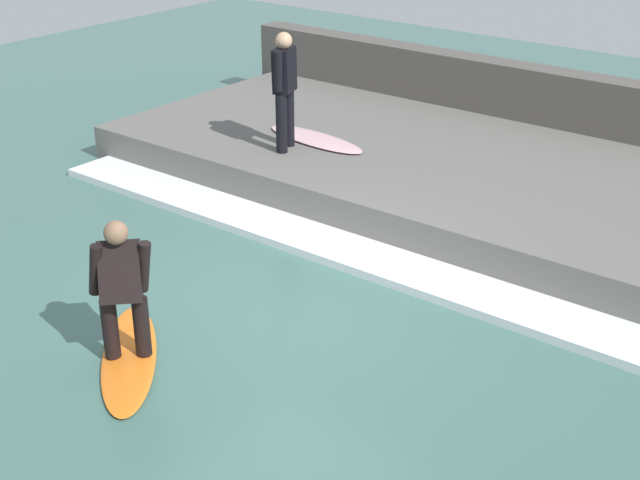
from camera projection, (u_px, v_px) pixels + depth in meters
The scene contains 8 objects.
ground_plane at pixel (292, 312), 9.90m from camera, with size 28.00×28.00×0.00m, color #426B60.
concrete_ledge at pixel (475, 182), 12.73m from camera, with size 4.40×11.37×0.53m, color #66635E.
back_wall at pixel (552, 113), 14.30m from camera, with size 0.50×11.94×1.40m, color #544F49.
wave_foam_crest at pixel (371, 260), 10.97m from camera, with size 0.79×10.80×0.11m, color white.
surfboard_riding at pixel (129, 357), 9.01m from camera, with size 1.84×1.87×0.06m.
surfer_riding at pixel (121, 283), 8.65m from camera, with size 0.61×0.61×1.48m.
surfer_waiting_near at pixel (285, 85), 12.83m from camera, with size 0.56×0.38×1.73m.
surfboard_waiting_near at pixel (315, 139), 13.56m from camera, with size 0.76×1.91×0.06m.
Camera 1 is at (-6.61, -5.53, 4.94)m, focal length 50.00 mm.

